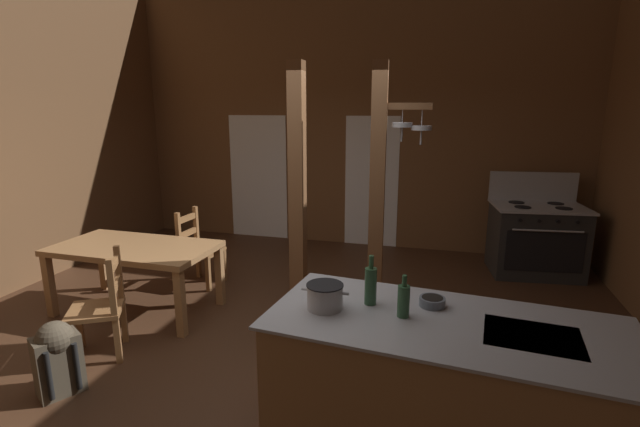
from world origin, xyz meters
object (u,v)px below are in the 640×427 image
ladderback_chair_by_post (102,307)px  bottle_tall_on_counter (404,300)px  stockpot_on_counter (325,296)px  ladderback_chair_near_window (198,249)px  bottle_short_on_counter (371,285)px  kitchen_island (442,390)px  stove_range (536,239)px  dining_table (135,253)px  mixing_bowl_on_counter (432,302)px  backpack (57,356)px

ladderback_chair_by_post → bottle_tall_on_counter: size_ratio=3.53×
stockpot_on_counter → ladderback_chair_near_window: bearing=135.1°
ladderback_chair_by_post → bottle_short_on_counter: 2.54m
kitchen_island → bottle_short_on_counter: bearing=164.3°
kitchen_island → stove_range: size_ratio=1.70×
kitchen_island → bottle_short_on_counter: 0.78m
dining_table → ladderback_chair_near_window: ladderback_chair_near_window is taller
mixing_bowl_on_counter → ladderback_chair_by_post: bearing=174.9°
ladderback_chair_near_window → dining_table: bearing=-105.9°
ladderback_chair_by_post → stockpot_on_counter: 2.29m
ladderback_chair_by_post → mixing_bowl_on_counter: size_ratio=5.71×
mixing_bowl_on_counter → bottle_short_on_counter: 0.41m
stove_range → backpack: size_ratio=2.21×
backpack → mixing_bowl_on_counter: 2.86m
stockpot_on_counter → bottle_short_on_counter: (0.27, 0.14, 0.05)m
stove_range → bottle_short_on_counter: bearing=-114.4°
kitchen_island → stove_range: bearing=72.9°
ladderback_chair_by_post → mixing_bowl_on_counter: (2.84, -0.26, 0.50)m
bottle_tall_on_counter → bottle_short_on_counter: 0.26m
stove_range → ladderback_chair_near_window: stove_range is taller
stove_range → ladderback_chair_near_window: bearing=-159.7°
ladderback_chair_near_window → backpack: (0.12, -2.32, -0.14)m
kitchen_island → mixing_bowl_on_counter: 0.54m
backpack → mixing_bowl_on_counter: mixing_bowl_on_counter is taller
backpack → mixing_bowl_on_counter: (2.77, 0.32, 0.64)m
mixing_bowl_on_counter → bottle_short_on_counter: size_ratio=0.50×
ladderback_chair_by_post → bottle_short_on_counter: bottle_short_on_counter is taller
stove_range → stockpot_on_counter: stove_range is taller
dining_table → bottle_tall_on_counter: (2.97, -1.33, 0.38)m
mixing_bowl_on_counter → bottle_tall_on_counter: size_ratio=0.62×
stove_range → bottle_short_on_counter: size_ratio=3.99×
kitchen_island → bottle_short_on_counter: (-0.49, 0.14, 0.59)m
stockpot_on_counter → bottle_short_on_counter: size_ratio=0.93×
dining_table → ladderback_chair_by_post: 0.94m
backpack → ladderback_chair_by_post: bearing=96.6°
dining_table → backpack: dining_table is taller
bottle_tall_on_counter → bottle_short_on_counter: bearing=149.8°
stove_range → stockpot_on_counter: bearing=-117.0°
ladderback_chair_by_post → bottle_short_on_counter: size_ratio=2.87×
kitchen_island → bottle_tall_on_counter: size_ratio=8.33×
dining_table → bottle_short_on_counter: 3.02m
mixing_bowl_on_counter → bottle_tall_on_counter: (-0.17, -0.20, 0.08)m
stockpot_on_counter → bottle_short_on_counter: bearing=28.2°
ladderback_chair_by_post → stockpot_on_counter: bearing=-12.3°
stockpot_on_counter → bottle_short_on_counter: 0.31m
mixing_bowl_on_counter → bottle_tall_on_counter: bottle_tall_on_counter is taller
stockpot_on_counter → stove_range: bearing=63.0°
backpack → ladderback_chair_near_window: bearing=92.9°
stockpot_on_counter → bottle_tall_on_counter: 0.50m
mixing_bowl_on_counter → kitchen_island: bearing=-66.1°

